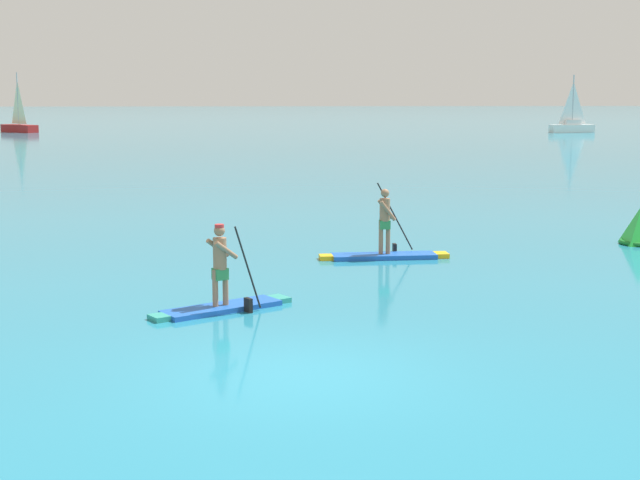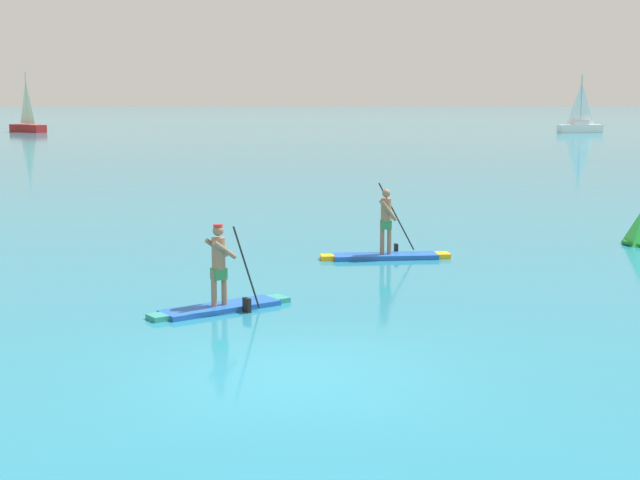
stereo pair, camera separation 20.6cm
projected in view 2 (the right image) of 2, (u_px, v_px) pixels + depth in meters
The scene contains 5 objects.
ground at pixel (297, 374), 13.98m from camera, with size 440.00×440.00×0.00m, color teal.
paddleboarder_mid_center at pixel (221, 292), 17.97m from camera, with size 2.71×1.97×1.73m.
paddleboarder_far_right at pixel (386, 245), 23.50m from camera, with size 3.29×0.98×1.89m.
sailboat_left_horizon at pixel (28, 124), 92.36m from camera, with size 4.23×3.95×5.81m.
sailboat_right_horizon at pixel (580, 124), 91.44m from camera, with size 4.64×1.97×5.57m.
Camera 2 is at (-0.30, -13.48, 4.21)m, focal length 52.66 mm.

